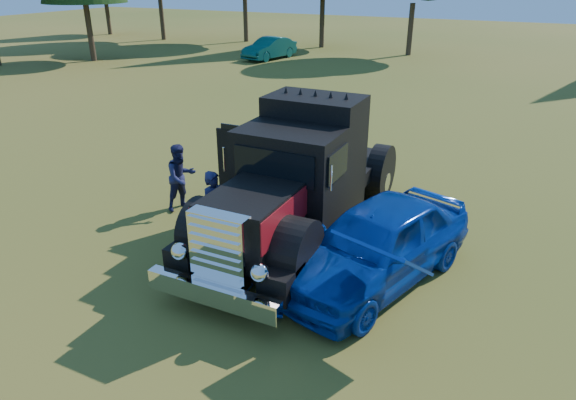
# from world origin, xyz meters

# --- Properties ---
(ground) EXTENTS (120.00, 120.00, 0.00)m
(ground) POSITION_xyz_m (0.00, 0.00, 0.00)
(ground) COLOR #3C4E17
(ground) RESTS_ON ground
(diamond_t_truck) EXTENTS (3.38, 7.16, 3.00)m
(diamond_t_truck) POSITION_xyz_m (0.37, 1.70, 1.28)
(diamond_t_truck) COLOR black
(diamond_t_truck) RESTS_ON ground
(hotrod_coupe) EXTENTS (3.16, 4.91, 1.89)m
(hotrod_coupe) POSITION_xyz_m (2.43, 0.82, 0.78)
(hotrod_coupe) COLOR #0829B7
(hotrod_coupe) RESTS_ON ground
(spectator_near) EXTENTS (0.58, 0.72, 1.71)m
(spectator_near) POSITION_xyz_m (-1.02, 0.61, 0.86)
(spectator_near) COLOR #1E2347
(spectator_near) RESTS_ON ground
(spectator_far) EXTENTS (0.87, 0.98, 1.66)m
(spectator_far) POSITION_xyz_m (-2.84, 1.86, 0.83)
(spectator_far) COLOR #1D2C45
(spectator_far) RESTS_ON ground
(distant_teal_car) EXTENTS (2.27, 4.42, 1.39)m
(distant_teal_car) POSITION_xyz_m (-11.92, 23.68, 0.69)
(distant_teal_car) COLOR #0A3E39
(distant_teal_car) RESTS_ON ground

